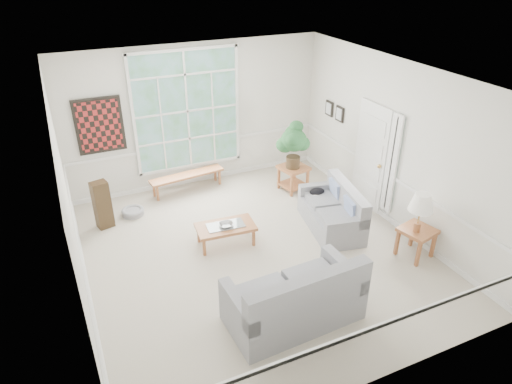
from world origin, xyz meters
TOP-DOWN VIEW (x-y plane):
  - floor at (0.00, 0.00)m, footprint 5.50×6.00m
  - ceiling at (0.00, 0.00)m, footprint 5.50×6.00m
  - wall_back at (0.00, 3.00)m, footprint 5.50×0.02m
  - wall_front at (0.00, -3.00)m, footprint 5.50×0.02m
  - wall_left at (-2.75, 0.00)m, footprint 0.02×6.00m
  - wall_right at (2.75, 0.00)m, footprint 0.02×6.00m
  - window_back at (-0.20, 2.96)m, footprint 2.30×0.08m
  - entry_door at (2.71, 0.60)m, footprint 0.08×0.90m
  - door_sidelight at (2.71, -0.03)m, footprint 0.08×0.26m
  - wall_art at (-1.95, 2.95)m, footprint 0.90×0.06m
  - wall_frame_near at (2.71, 1.75)m, footprint 0.04×0.26m
  - wall_frame_far at (2.71, 2.15)m, footprint 0.04×0.26m
  - loveseat_right at (1.59, 0.13)m, footprint 1.06×1.65m
  - loveseat_front at (-0.18, -1.66)m, footprint 1.87×1.03m
  - coffee_table at (-0.37, 0.44)m, footprint 1.05×0.64m
  - pewter_bowl at (-0.37, 0.41)m, footprint 0.31×0.31m
  - window_bench at (-0.40, 2.65)m, footprint 1.63×0.50m
  - end_table at (1.67, 1.75)m, footprint 0.64×0.64m
  - houseplant at (1.63, 1.71)m, footprint 0.78×0.78m
  - side_table at (2.40, -1.20)m, footprint 0.62×0.62m
  - table_lamp at (2.33, -1.23)m, footprint 0.46×0.46m
  - pet_bed at (-1.68, 2.11)m, footprint 0.55×0.55m
  - floor_speaker at (-2.22, 1.91)m, footprint 0.33×0.29m
  - cat at (1.60, 0.68)m, footprint 0.35×0.29m

SIDE VIEW (x-z plane):
  - floor at x=0.00m, z-range -0.01..0.00m
  - pet_bed at x=-1.68m, z-range 0.00..0.13m
  - window_bench at x=-0.40m, z-range 0.00..0.37m
  - coffee_table at x=-0.37m, z-range 0.00..0.38m
  - side_table at x=2.40m, z-range 0.00..0.53m
  - end_table at x=1.67m, z-range 0.00..0.54m
  - loveseat_right at x=1.59m, z-range 0.00..0.82m
  - pewter_bowl at x=-0.37m, z-range 0.38..0.45m
  - floor_speaker at x=-2.22m, z-range 0.00..0.92m
  - cat at x=1.60m, z-range 0.42..0.57m
  - loveseat_front at x=-0.18m, z-range 0.00..0.99m
  - table_lamp at x=2.33m, z-range 0.53..1.21m
  - houseplant at x=1.63m, z-range 0.54..1.54m
  - entry_door at x=2.71m, z-range 0.00..2.10m
  - door_sidelight at x=2.71m, z-range 0.20..2.10m
  - wall_back at x=0.00m, z-range 0.00..3.00m
  - wall_front at x=0.00m, z-range 0.00..3.00m
  - wall_left at x=-2.75m, z-range 0.00..3.00m
  - wall_right at x=2.75m, z-range 0.00..3.00m
  - wall_frame_near at x=2.71m, z-range 1.39..1.71m
  - wall_frame_far at x=2.71m, z-range 1.39..1.71m
  - wall_art at x=-1.95m, z-range 1.05..2.15m
  - window_back at x=-0.20m, z-range 0.45..2.85m
  - ceiling at x=0.00m, z-range 2.99..3.01m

